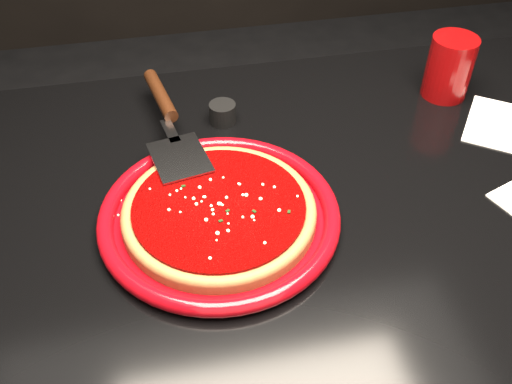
# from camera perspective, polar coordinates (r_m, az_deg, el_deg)

# --- Properties ---
(table) EXTENTS (1.20, 0.80, 0.75)m
(table) POSITION_cam_1_polar(r_m,az_deg,el_deg) (1.16, 3.77, -14.08)
(table) COLOR black
(table) RESTS_ON floor
(plate) EXTENTS (0.38, 0.38, 0.03)m
(plate) POSITION_cam_1_polar(r_m,az_deg,el_deg) (0.82, -3.68, -2.33)
(plate) COLOR maroon
(plate) RESTS_ON table
(pizza_crust) EXTENTS (0.30, 0.30, 0.01)m
(pizza_crust) POSITION_cam_1_polar(r_m,az_deg,el_deg) (0.82, -3.69, -2.13)
(pizza_crust) COLOR brown
(pizza_crust) RESTS_ON plate
(pizza_crust_rim) EXTENTS (0.30, 0.30, 0.02)m
(pizza_crust_rim) POSITION_cam_1_polar(r_m,az_deg,el_deg) (0.82, -3.71, -1.79)
(pizza_crust_rim) COLOR brown
(pizza_crust_rim) RESTS_ON plate
(pizza_sauce) EXTENTS (0.27, 0.27, 0.01)m
(pizza_sauce) POSITION_cam_1_polar(r_m,az_deg,el_deg) (0.81, -3.73, -1.54)
(pizza_sauce) COLOR #720201
(pizza_sauce) RESTS_ON plate
(parmesan_dusting) EXTENTS (0.24, 0.24, 0.01)m
(parmesan_dusting) POSITION_cam_1_polar(r_m,az_deg,el_deg) (0.81, -3.75, -1.19)
(parmesan_dusting) COLOR #FFF1C3
(parmesan_dusting) RESTS_ON plate
(basil_flecks) EXTENTS (0.22, 0.22, 0.00)m
(basil_flecks) POSITION_cam_1_polar(r_m,az_deg,el_deg) (0.81, -3.75, -1.24)
(basil_flecks) COLOR black
(basil_flecks) RESTS_ON plate
(pizza_server) EXTENTS (0.16, 0.36, 0.03)m
(pizza_server) POSITION_cam_1_polar(r_m,az_deg,el_deg) (0.95, -8.57, 7.03)
(pizza_server) COLOR #AFB1B6
(pizza_server) RESTS_ON plate
(cup) EXTENTS (0.11, 0.11, 0.11)m
(cup) POSITION_cam_1_polar(r_m,az_deg,el_deg) (1.11, 18.76, 11.74)
(cup) COLOR #870707
(cup) RESTS_ON table
(napkin_b) EXTENTS (0.20, 0.20, 0.00)m
(napkin_b) POSITION_cam_1_polar(r_m,az_deg,el_deg) (1.10, 23.91, 6.00)
(napkin_b) COLOR white
(napkin_b) RESTS_ON table
(ramekin) EXTENTS (0.06, 0.06, 0.04)m
(ramekin) POSITION_cam_1_polar(r_m,az_deg,el_deg) (1.01, -3.36, 7.89)
(ramekin) COLOR black
(ramekin) RESTS_ON table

